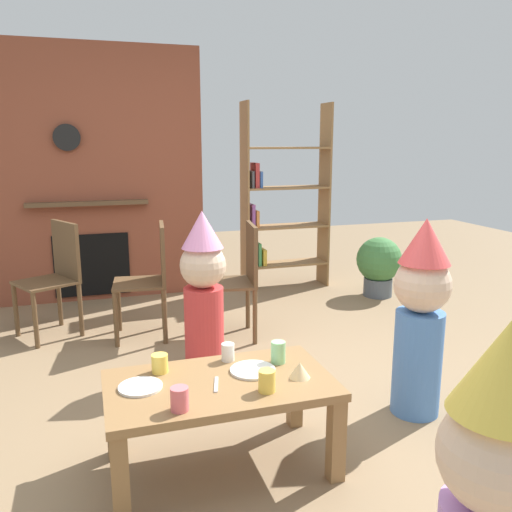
{
  "coord_description": "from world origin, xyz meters",
  "views": [
    {
      "loc": [
        -0.84,
        -2.71,
        1.52
      ],
      "look_at": [
        0.15,
        0.4,
        0.81
      ],
      "focal_mm": 37.21,
      "sensor_mm": 36.0,
      "label": 1
    }
  ],
  "objects_px": {
    "child_with_cone_hat": "(492,510)",
    "coffee_table": "(220,396)",
    "paper_plate_front": "(253,370)",
    "dining_chair_left": "(56,272)",
    "birthday_cake_slice": "(300,370)",
    "dining_chair_right": "(240,274)",
    "child_by_the_chairs": "(203,289)",
    "paper_plate_rear": "(140,387)",
    "potted_plant_tall": "(379,263)",
    "paper_cup_far_right": "(180,399)",
    "paper_cup_far_left": "(278,352)",
    "child_in_pink": "(421,313)",
    "paper_cup_near_right": "(267,381)",
    "bookshelf": "(279,206)",
    "dining_chair_middle": "(151,274)",
    "paper_cup_center": "(228,352)",
    "paper_cup_near_left": "(160,363)"
  },
  "relations": [
    {
      "from": "paper_plate_rear",
      "to": "child_by_the_chairs",
      "type": "relative_size",
      "value": 0.18
    },
    {
      "from": "bookshelf",
      "to": "birthday_cake_slice",
      "type": "distance_m",
      "value": 3.17
    },
    {
      "from": "child_in_pink",
      "to": "dining_chair_left",
      "type": "bearing_deg",
      "value": -53.24
    },
    {
      "from": "potted_plant_tall",
      "to": "dining_chair_right",
      "type": "bearing_deg",
      "value": -157.69
    },
    {
      "from": "paper_cup_near_left",
      "to": "paper_plate_front",
      "type": "relative_size",
      "value": 0.41
    },
    {
      "from": "paper_cup_near_right",
      "to": "dining_chair_right",
      "type": "bearing_deg",
      "value": 77.65
    },
    {
      "from": "bookshelf",
      "to": "dining_chair_middle",
      "type": "xyz_separation_m",
      "value": [
        -1.45,
        -1.07,
        -0.36
      ]
    },
    {
      "from": "paper_cup_far_right",
      "to": "potted_plant_tall",
      "type": "height_order",
      "value": "potted_plant_tall"
    },
    {
      "from": "coffee_table",
      "to": "child_with_cone_hat",
      "type": "bearing_deg",
      "value": -71.37
    },
    {
      "from": "paper_plate_rear",
      "to": "potted_plant_tall",
      "type": "xyz_separation_m",
      "value": [
        2.54,
        2.26,
        -0.11
      ]
    },
    {
      "from": "birthday_cake_slice",
      "to": "dining_chair_middle",
      "type": "relative_size",
      "value": 0.11
    },
    {
      "from": "paper_cup_near_left",
      "to": "potted_plant_tall",
      "type": "relative_size",
      "value": 0.15
    },
    {
      "from": "coffee_table",
      "to": "paper_cup_far_left",
      "type": "xyz_separation_m",
      "value": [
        0.33,
        0.12,
        0.13
      ]
    },
    {
      "from": "paper_plate_front",
      "to": "bookshelf",
      "type": "bearing_deg",
      "value": 67.52
    },
    {
      "from": "coffee_table",
      "to": "dining_chair_right",
      "type": "bearing_deg",
      "value": 70.89
    },
    {
      "from": "birthday_cake_slice",
      "to": "dining_chair_left",
      "type": "height_order",
      "value": "dining_chair_left"
    },
    {
      "from": "bookshelf",
      "to": "dining_chair_middle",
      "type": "relative_size",
      "value": 2.11
    },
    {
      "from": "paper_cup_center",
      "to": "paper_cup_near_left",
      "type": "bearing_deg",
      "value": -174.13
    },
    {
      "from": "paper_cup_near_left",
      "to": "paper_cup_far_right",
      "type": "xyz_separation_m",
      "value": [
        0.03,
        -0.39,
        0.01
      ]
    },
    {
      "from": "paper_plate_front",
      "to": "dining_chair_left",
      "type": "height_order",
      "value": "dining_chair_left"
    },
    {
      "from": "paper_cup_center",
      "to": "paper_plate_rear",
      "type": "bearing_deg",
      "value": -158.7
    },
    {
      "from": "paper_cup_near_right",
      "to": "paper_cup_far_left",
      "type": "distance_m",
      "value": 0.32
    },
    {
      "from": "paper_plate_rear",
      "to": "child_by_the_chairs",
      "type": "bearing_deg",
      "value": 63.73
    },
    {
      "from": "child_in_pink",
      "to": "birthday_cake_slice",
      "type": "bearing_deg",
      "value": 8.55
    },
    {
      "from": "coffee_table",
      "to": "child_by_the_chairs",
      "type": "height_order",
      "value": "child_by_the_chairs"
    },
    {
      "from": "bookshelf",
      "to": "dining_chair_left",
      "type": "distance_m",
      "value": 2.31
    },
    {
      "from": "paper_cup_far_left",
      "to": "potted_plant_tall",
      "type": "xyz_separation_m",
      "value": [
        1.86,
        2.18,
        -0.16
      ]
    },
    {
      "from": "paper_plate_rear",
      "to": "dining_chair_right",
      "type": "bearing_deg",
      "value": 59.94
    },
    {
      "from": "paper_cup_center",
      "to": "birthday_cake_slice",
      "type": "bearing_deg",
      "value": -47.34
    },
    {
      "from": "coffee_table",
      "to": "child_in_pink",
      "type": "relative_size",
      "value": 0.93
    },
    {
      "from": "child_in_pink",
      "to": "paper_cup_far_right",
      "type": "bearing_deg",
      "value": 6.94
    },
    {
      "from": "paper_plate_front",
      "to": "child_by_the_chairs",
      "type": "distance_m",
      "value": 1.04
    },
    {
      "from": "paper_cup_near_left",
      "to": "paper_cup_near_right",
      "type": "xyz_separation_m",
      "value": [
        0.42,
        -0.34,
        0.0
      ]
    },
    {
      "from": "child_in_pink",
      "to": "potted_plant_tall",
      "type": "relative_size",
      "value": 1.89
    },
    {
      "from": "birthday_cake_slice",
      "to": "dining_chair_left",
      "type": "distance_m",
      "value": 2.5
    },
    {
      "from": "paper_cup_far_right",
      "to": "dining_chair_left",
      "type": "relative_size",
      "value": 0.11
    },
    {
      "from": "child_with_cone_hat",
      "to": "child_by_the_chairs",
      "type": "relative_size",
      "value": 1.02
    },
    {
      "from": "child_with_cone_hat",
      "to": "dining_chair_right",
      "type": "xyz_separation_m",
      "value": [
        0.15,
        2.88,
        -0.07
      ]
    },
    {
      "from": "potted_plant_tall",
      "to": "child_in_pink",
      "type": "bearing_deg",
      "value": -115.32
    },
    {
      "from": "child_by_the_chairs",
      "to": "dining_chair_middle",
      "type": "height_order",
      "value": "child_by_the_chairs"
    },
    {
      "from": "paper_cup_far_right",
      "to": "child_by_the_chairs",
      "type": "relative_size",
      "value": 0.09
    },
    {
      "from": "dining_chair_right",
      "to": "birthday_cake_slice",
      "type": "bearing_deg",
      "value": 91.46
    },
    {
      "from": "potted_plant_tall",
      "to": "paper_cup_near_left",
      "type": "bearing_deg",
      "value": -139.02
    },
    {
      "from": "child_by_the_chairs",
      "to": "child_with_cone_hat",
      "type": "bearing_deg",
      "value": 14.73
    },
    {
      "from": "coffee_table",
      "to": "dining_chair_right",
      "type": "height_order",
      "value": "dining_chair_right"
    },
    {
      "from": "child_with_cone_hat",
      "to": "coffee_table",
      "type": "bearing_deg",
      "value": -0.0
    },
    {
      "from": "paper_cup_near_left",
      "to": "paper_cup_far_right",
      "type": "height_order",
      "value": "paper_cup_far_right"
    },
    {
      "from": "paper_cup_near_left",
      "to": "child_in_pink",
      "type": "height_order",
      "value": "child_in_pink"
    },
    {
      "from": "paper_cup_far_right",
      "to": "child_with_cone_hat",
      "type": "xyz_separation_m",
      "value": [
        0.64,
        -1.03,
        0.1
      ]
    },
    {
      "from": "paper_cup_far_right",
      "to": "child_with_cone_hat",
      "type": "bearing_deg",
      "value": -58.23
    }
  ]
}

